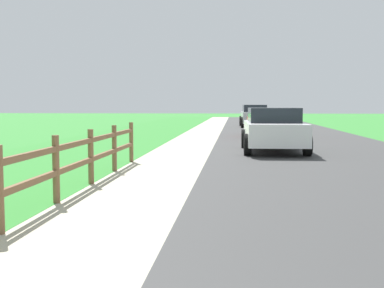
# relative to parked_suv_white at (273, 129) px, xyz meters

# --- Properties ---
(ground_plane) EXTENTS (120.00, 120.00, 0.00)m
(ground_plane) POSITION_rel_parked_suv_white_xyz_m (-2.05, 9.18, -0.75)
(ground_plane) COLOR #348432
(road_asphalt) EXTENTS (7.00, 66.00, 0.01)m
(road_asphalt) POSITION_rel_parked_suv_white_xyz_m (1.45, 11.18, -0.74)
(road_asphalt) COLOR #3B3B3B
(road_asphalt) RESTS_ON ground
(curb_concrete) EXTENTS (6.00, 66.00, 0.01)m
(curb_concrete) POSITION_rel_parked_suv_white_xyz_m (-5.05, 11.18, -0.74)
(curb_concrete) COLOR #B6B197
(curb_concrete) RESTS_ON ground
(grass_verge) EXTENTS (5.00, 66.00, 0.00)m
(grass_verge) POSITION_rel_parked_suv_white_xyz_m (-6.55, 11.18, -0.74)
(grass_verge) COLOR #348432
(grass_verge) RESTS_ON ground
(rail_fence) EXTENTS (0.11, 13.07, 1.08)m
(rail_fence) POSITION_rel_parked_suv_white_xyz_m (-4.07, -9.81, -0.13)
(rail_fence) COLOR brown
(rail_fence) RESTS_ON ground
(parked_suv_white) EXTENTS (2.08, 4.28, 1.45)m
(parked_suv_white) POSITION_rel_parked_suv_white_xyz_m (0.00, 0.00, 0.00)
(parked_suv_white) COLOR white
(parked_suv_white) RESTS_ON ground
(parked_car_red) EXTENTS (2.02, 4.82, 1.40)m
(parked_car_red) POSITION_rel_parked_suv_white_xyz_m (0.21, 7.40, -0.03)
(parked_car_red) COLOR maroon
(parked_car_red) RESTS_ON ground
(parked_car_silver) EXTENTS (2.06, 4.98, 1.54)m
(parked_car_silver) POSITION_rel_parked_suv_white_xyz_m (0.08, 17.95, 0.06)
(parked_car_silver) COLOR #B7BABF
(parked_car_silver) RESTS_ON ground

